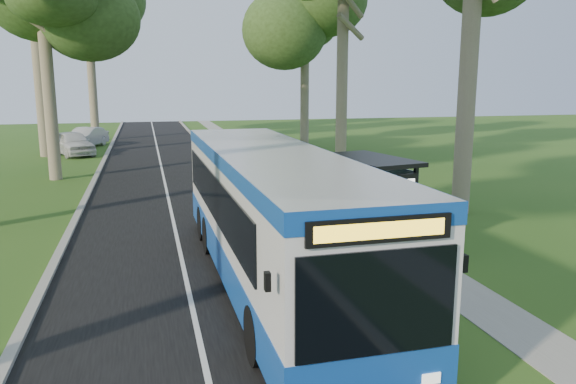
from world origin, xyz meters
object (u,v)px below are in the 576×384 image
object	(u,v)px
bus_stop_sign	(392,245)
bus_shelter	(380,187)
bus	(272,216)
litter_bin	(276,200)
car_white	(73,143)
car_silver	(86,137)

from	to	relation	value
bus_stop_sign	bus_shelter	distance (m)	4.88
bus	litter_bin	world-z (taller)	bus
bus_shelter	litter_bin	bearing A→B (deg)	96.35
litter_bin	car_white	size ratio (longest dim) A/B	0.20
bus	bus_shelter	xyz separation A→B (m)	(3.74, 1.95, 0.22)
bus_stop_sign	litter_bin	xyz separation A→B (m)	(-0.16, 10.24, -1.13)
car_silver	car_white	bearing A→B (deg)	-72.91
bus_stop_sign	bus_shelter	world-z (taller)	bus_shelter
car_silver	bus_stop_sign	bearing A→B (deg)	-52.83
litter_bin	car_white	bearing A→B (deg)	115.48
bus	bus_stop_sign	bearing A→B (deg)	-52.57
car_white	car_silver	size ratio (longest dim) A/B	1.06
bus	car_white	world-z (taller)	bus
car_white	bus	bearing A→B (deg)	-96.14
bus_shelter	car_silver	size ratio (longest dim) A/B	0.77
car_white	bus_shelter	bearing A→B (deg)	-87.84
bus	litter_bin	xyz separation A→B (m)	(1.89, 7.62, -1.27)
bus_stop_sign	bus_shelter	bearing A→B (deg)	89.24
litter_bin	car_silver	xyz separation A→B (m)	(-9.32, 25.13, 0.27)
bus_shelter	car_silver	distance (m)	32.79
bus	car_silver	size ratio (longest dim) A/B	2.78
bus	car_silver	distance (m)	33.60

